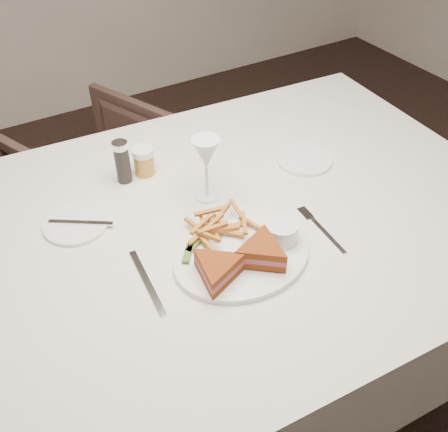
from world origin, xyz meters
TOP-DOWN VIEW (x-y plane):
  - table at (-0.04, 0.40)m, footprint 1.66×1.16m
  - chair_far at (-0.06, 1.39)m, footprint 0.73×0.71m
  - table_setting at (-0.05, 0.34)m, footprint 0.81×0.66m

SIDE VIEW (x-z plane):
  - chair_far at x=-0.06m, z-range 0.00..0.59m
  - table at x=-0.04m, z-range 0.00..0.75m
  - table_setting at x=-0.05m, z-range 0.70..0.88m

